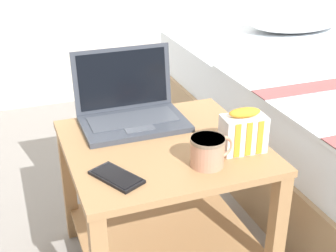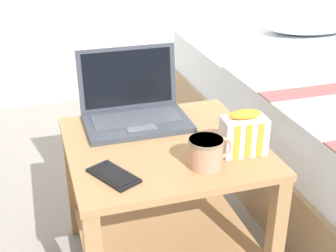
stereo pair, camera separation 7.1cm
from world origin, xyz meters
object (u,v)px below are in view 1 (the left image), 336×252
object	(u,v)px
mug_front_left	(208,150)
cell_phone	(116,177)
laptop	(130,108)
snack_bag	(243,132)

from	to	relation	value
mug_front_left	cell_phone	world-z (taller)	mug_front_left
mug_front_left	cell_phone	distance (m)	0.27
laptop	snack_bag	size ratio (longest dim) A/B	2.50
cell_phone	laptop	bearing A→B (deg)	67.65
mug_front_left	cell_phone	xyz separation A→B (m)	(-0.27, 0.02, -0.04)
laptop	cell_phone	distance (m)	0.37
laptop	cell_phone	xyz separation A→B (m)	(-0.14, -0.34, -0.04)
mug_front_left	snack_bag	distance (m)	0.14
mug_front_left	snack_bag	bearing A→B (deg)	17.68
laptop	mug_front_left	xyz separation A→B (m)	(0.12, -0.36, 0.00)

